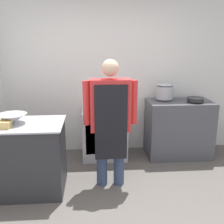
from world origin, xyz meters
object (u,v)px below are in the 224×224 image
at_px(stock_pot, 165,91).
at_px(person_cook, 110,116).
at_px(stove, 178,128).
at_px(saute_pan, 195,99).
at_px(mixing_bowl, 12,119).
at_px(fridge_unit, 104,133).
at_px(plastic_tub, 4,125).

bearing_deg(stock_pot, person_cook, -134.63).
height_order(stove, saute_pan, saute_pan).
height_order(mixing_bowl, saute_pan, mixing_bowl).
bearing_deg(saute_pan, mixing_bowl, -162.79).
distance_m(mixing_bowl, saute_pan, 2.72).
height_order(stove, mixing_bowl, mixing_bowl).
height_order(fridge_unit, person_cook, person_cook).
relative_size(fridge_unit, mixing_bowl, 2.23).
relative_size(stove, person_cook, 0.62).
bearing_deg(person_cook, saute_pan, 28.59).
distance_m(fridge_unit, person_cook, 1.06).
bearing_deg(saute_pan, fridge_unit, 174.21).
height_order(stove, stock_pot, stock_pot).
xyz_separation_m(mixing_bowl, stock_pot, (2.16, 1.02, 0.13)).
distance_m(person_cook, mixing_bowl, 1.20).
distance_m(stove, fridge_unit, 1.23).
xyz_separation_m(fridge_unit, stock_pot, (1.00, 0.07, 0.68)).
xyz_separation_m(stove, fridge_unit, (-1.23, 0.04, -0.07)).
relative_size(person_cook, plastic_tub, 11.15).
height_order(fridge_unit, saute_pan, saute_pan).
relative_size(stove, mixing_bowl, 2.87).
bearing_deg(mixing_bowl, person_cook, 1.94).
bearing_deg(plastic_tub, fridge_unit, 42.51).
distance_m(fridge_unit, stock_pot, 1.21).
height_order(fridge_unit, mixing_bowl, mixing_bowl).
height_order(stove, fridge_unit, stove).
height_order(person_cook, mixing_bowl, person_cook).
xyz_separation_m(fridge_unit, saute_pan, (1.44, -0.15, 0.58)).
height_order(mixing_bowl, stock_pot, stock_pot).
bearing_deg(plastic_tub, saute_pan, 20.05).
distance_m(stock_pot, saute_pan, 0.50).
bearing_deg(plastic_tub, mixing_bowl, 73.13).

